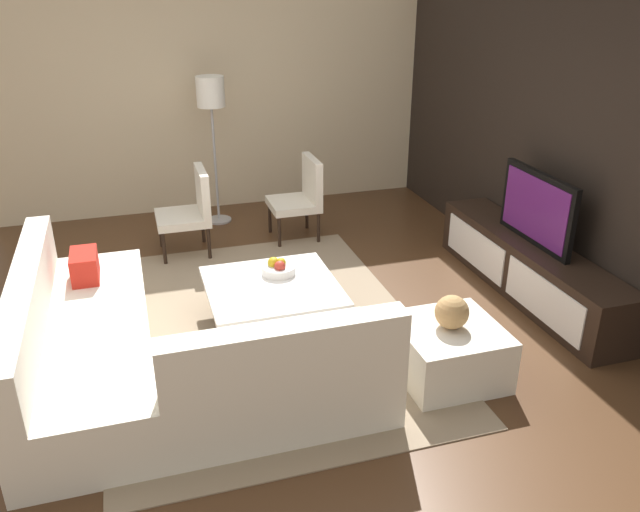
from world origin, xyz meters
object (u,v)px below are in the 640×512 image
(floor_lamp, at_px, (211,102))
(fruit_bowl, at_px, (278,268))
(decorative_ball, at_px, (452,312))
(ottoman, at_px, (448,352))
(media_console, at_px, (528,268))
(accent_chair_near, at_px, (191,207))
(coffee_table, at_px, (273,304))
(accent_chair_far, at_px, (302,194))
(sectional_couch, at_px, (151,354))
(television, at_px, (537,208))

(floor_lamp, distance_m, fruit_bowl, 2.52)
(decorative_ball, bearing_deg, ottoman, 0.00)
(ottoman, bearing_deg, fruit_bowl, -142.72)
(media_console, relative_size, accent_chair_near, 2.71)
(coffee_table, height_order, accent_chair_near, accent_chair_near)
(accent_chair_near, height_order, ottoman, accent_chair_near)
(media_console, distance_m, ottoman, 1.58)
(coffee_table, distance_m, accent_chair_far, 1.96)
(accent_chair_far, bearing_deg, sectional_couch, -38.27)
(coffee_table, xyz_separation_m, fruit_bowl, (-0.18, 0.10, 0.23))
(television, distance_m, accent_chair_far, 2.47)
(floor_lamp, height_order, fruit_bowl, floor_lamp)
(media_console, bearing_deg, fruit_bowl, -97.24)
(accent_chair_near, relative_size, floor_lamp, 0.53)
(media_console, distance_m, accent_chair_far, 2.46)
(sectional_couch, distance_m, floor_lamp, 3.44)
(accent_chair_far, distance_m, decorative_ball, 2.84)
(coffee_table, distance_m, decorative_ball, 1.50)
(sectional_couch, relative_size, accent_chair_far, 2.75)
(decorative_ball, bearing_deg, media_console, 126.62)
(coffee_table, relative_size, decorative_ball, 4.33)
(media_console, distance_m, decorative_ball, 1.60)
(media_console, height_order, ottoman, media_console)
(accent_chair_near, bearing_deg, media_console, 62.42)
(accent_chair_near, bearing_deg, coffee_table, 20.06)
(television, bearing_deg, media_console, -90.00)
(accent_chair_far, bearing_deg, coffee_table, -25.13)
(fruit_bowl, bearing_deg, floor_lamp, -176.35)
(television, relative_size, accent_chair_far, 1.11)
(accent_chair_near, bearing_deg, fruit_bowl, 24.93)
(decorative_ball, bearing_deg, fruit_bowl, -142.72)
(ottoman, xyz_separation_m, fruit_bowl, (-1.22, -0.93, 0.23))
(ottoman, height_order, fruit_bowl, fruit_bowl)
(media_console, xyz_separation_m, fruit_bowl, (-0.28, -2.20, 0.18))
(coffee_table, height_order, decorative_ball, decorative_ball)
(sectional_couch, height_order, accent_chair_near, accent_chair_near)
(coffee_table, xyz_separation_m, decorative_ball, (1.04, 1.03, 0.32))
(ottoman, relative_size, decorative_ball, 2.95)
(television, relative_size, accent_chair_near, 1.11)
(television, distance_m, ottoman, 1.70)
(coffee_table, bearing_deg, decorative_ball, 44.58)
(coffee_table, distance_m, accent_chair_near, 1.79)
(media_console, bearing_deg, floor_lamp, -138.12)
(media_console, relative_size, coffee_table, 2.29)
(television, relative_size, decorative_ball, 4.08)
(accent_chair_near, relative_size, ottoman, 1.24)
(coffee_table, xyz_separation_m, floor_lamp, (-2.52, -0.05, 1.16))
(floor_lamp, distance_m, accent_chair_far, 1.39)
(media_console, xyz_separation_m, accent_chair_near, (-1.81, -2.72, 0.24))
(ottoman, bearing_deg, sectional_couch, -102.18)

